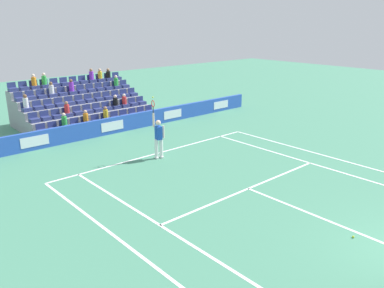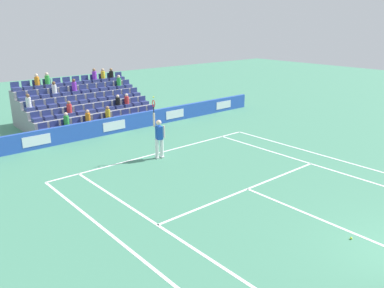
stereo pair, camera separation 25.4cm
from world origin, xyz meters
name	(u,v)px [view 1 (the left image)]	position (x,y,z in m)	size (l,w,h in m)	color
line_baseline	(160,153)	(0.00, -11.89, 0.00)	(10.97, 0.10, 0.01)	white
line_service	(248,188)	(0.00, -6.40, 0.00)	(8.23, 0.10, 0.01)	white
line_centre_service	(326,220)	(0.00, -3.20, 0.00)	(0.10, 6.40, 0.01)	white
line_singles_sideline_left	(169,231)	(4.12, -5.95, 0.00)	(0.10, 11.89, 0.01)	white
line_singles_sideline_right	(319,166)	(-4.12, -5.95, 0.00)	(0.10, 11.89, 0.01)	white
line_doubles_sideline_left	(130,248)	(5.49, -5.95, 0.00)	(0.10, 11.89, 0.01)	white
line_doubles_sideline_right	(335,159)	(-5.49, -5.95, 0.00)	(0.10, 11.89, 0.01)	white
line_centre_mark	(161,153)	(0.00, -11.79, 0.00)	(0.10, 0.20, 0.01)	white
sponsor_barrier	(111,126)	(0.00, -16.27, 0.45)	(21.22, 0.22, 0.90)	blue
tennis_player	(158,137)	(0.47, -11.31, 0.99)	(0.51, 0.40, 2.85)	white
stadium_stand	(81,108)	(0.00, -19.83, 0.82)	(7.44, 4.75, 3.01)	gray
loose_tennis_ball	(353,237)	(0.37, -2.13, 0.03)	(0.07, 0.07, 0.07)	#D1E533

